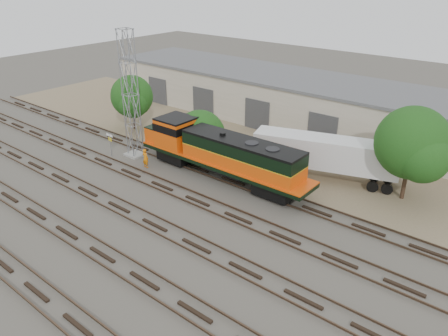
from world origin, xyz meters
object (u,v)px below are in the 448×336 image
Objects in this scene: worker at (145,158)px; semi_trailer at (329,154)px; locomotive at (220,152)px; signal_tower at (131,97)px.

semi_trailer reaches higher than worker.
locomotive is 10.16m from signal_tower.
signal_tower is 6.53× the size of worker.
semi_trailer is at bearing 37.00° from locomotive.
locomotive is 9.19m from semi_trailer.
worker is (2.91, -1.29, -4.86)m from signal_tower.
signal_tower reaches higher than semi_trailer.
signal_tower reaches higher than locomotive.
locomotive is at bearing -160.60° from semi_trailer.
locomotive reaches higher than semi_trailer.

